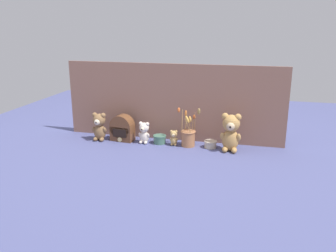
{
  "coord_description": "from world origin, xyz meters",
  "views": [
    {
      "loc": [
        0.66,
        -2.62,
        0.95
      ],
      "look_at": [
        0.0,
        0.02,
        0.16
      ],
      "focal_mm": 38.0,
      "sensor_mm": 36.0,
      "label": 1
    }
  ],
  "objects_px": {
    "flower_vase": "(188,136)",
    "vintage_radio": "(122,129)",
    "teddy_bear_tiny": "(174,137)",
    "decorative_tin_short": "(210,144)",
    "teddy_bear_large": "(231,132)",
    "teddy_bear_small": "(144,132)",
    "decorative_tin_tall": "(160,139)",
    "teddy_bear_medium": "(99,126)"
  },
  "relations": [
    {
      "from": "teddy_bear_medium",
      "to": "decorative_tin_short",
      "type": "height_order",
      "value": "teddy_bear_medium"
    },
    {
      "from": "teddy_bear_tiny",
      "to": "decorative_tin_tall",
      "type": "xyz_separation_m",
      "value": [
        -0.12,
        0.02,
        -0.03
      ]
    },
    {
      "from": "teddy_bear_medium",
      "to": "decorative_tin_short",
      "type": "distance_m",
      "value": 0.93
    },
    {
      "from": "teddy_bear_medium",
      "to": "decorative_tin_tall",
      "type": "distance_m",
      "value": 0.52
    },
    {
      "from": "teddy_bear_tiny",
      "to": "decorative_tin_short",
      "type": "distance_m",
      "value": 0.3
    },
    {
      "from": "teddy_bear_large",
      "to": "decorative_tin_tall",
      "type": "distance_m",
      "value": 0.59
    },
    {
      "from": "teddy_bear_tiny",
      "to": "decorative_tin_tall",
      "type": "bearing_deg",
      "value": 172.7
    },
    {
      "from": "teddy_bear_small",
      "to": "decorative_tin_short",
      "type": "relative_size",
      "value": 1.8
    },
    {
      "from": "teddy_bear_small",
      "to": "decorative_tin_tall",
      "type": "distance_m",
      "value": 0.14
    },
    {
      "from": "teddy_bear_large",
      "to": "vintage_radio",
      "type": "height_order",
      "value": "teddy_bear_large"
    },
    {
      "from": "teddy_bear_tiny",
      "to": "flower_vase",
      "type": "xyz_separation_m",
      "value": [
        0.12,
        0.01,
        0.02
      ]
    },
    {
      "from": "flower_vase",
      "to": "decorative_tin_tall",
      "type": "bearing_deg",
      "value": 177.78
    },
    {
      "from": "teddy_bear_large",
      "to": "teddy_bear_small",
      "type": "xyz_separation_m",
      "value": [
        -0.7,
        0.02,
        -0.06
      ]
    },
    {
      "from": "flower_vase",
      "to": "vintage_radio",
      "type": "distance_m",
      "value": 0.56
    },
    {
      "from": "teddy_bear_medium",
      "to": "teddy_bear_small",
      "type": "relative_size",
      "value": 1.32
    },
    {
      "from": "teddy_bear_large",
      "to": "flower_vase",
      "type": "xyz_separation_m",
      "value": [
        -0.33,
        0.04,
        -0.07
      ]
    },
    {
      "from": "teddy_bear_medium",
      "to": "decorative_tin_short",
      "type": "bearing_deg",
      "value": 2.29
    },
    {
      "from": "teddy_bear_large",
      "to": "decorative_tin_short",
      "type": "distance_m",
      "value": 0.2
    },
    {
      "from": "teddy_bear_large",
      "to": "teddy_bear_small",
      "type": "bearing_deg",
      "value": 178.28
    },
    {
      "from": "teddy_bear_large",
      "to": "decorative_tin_tall",
      "type": "height_order",
      "value": "teddy_bear_large"
    },
    {
      "from": "vintage_radio",
      "to": "teddy_bear_large",
      "type": "bearing_deg",
      "value": -2.86
    },
    {
      "from": "flower_vase",
      "to": "decorative_tin_short",
      "type": "bearing_deg",
      "value": 1.07
    },
    {
      "from": "decorative_tin_tall",
      "to": "vintage_radio",
      "type": "bearing_deg",
      "value": -179.68
    },
    {
      "from": "vintage_radio",
      "to": "decorative_tin_tall",
      "type": "xyz_separation_m",
      "value": [
        0.32,
        0.0,
        -0.07
      ]
    },
    {
      "from": "teddy_bear_tiny",
      "to": "flower_vase",
      "type": "bearing_deg",
      "value": 3.16
    },
    {
      "from": "vintage_radio",
      "to": "decorative_tin_short",
      "type": "distance_m",
      "value": 0.74
    },
    {
      "from": "teddy_bear_small",
      "to": "vintage_radio",
      "type": "height_order",
      "value": "vintage_radio"
    },
    {
      "from": "teddy_bear_medium",
      "to": "decorative_tin_tall",
      "type": "bearing_deg",
      "value": 4.84
    },
    {
      "from": "teddy_bear_small",
      "to": "vintage_radio",
      "type": "relative_size",
      "value": 0.82
    },
    {
      "from": "teddy_bear_medium",
      "to": "teddy_bear_small",
      "type": "height_order",
      "value": "teddy_bear_medium"
    },
    {
      "from": "teddy_bear_large",
      "to": "teddy_bear_small",
      "type": "height_order",
      "value": "teddy_bear_large"
    },
    {
      "from": "decorative_tin_tall",
      "to": "flower_vase",
      "type": "bearing_deg",
      "value": -2.22
    },
    {
      "from": "vintage_radio",
      "to": "decorative_tin_short",
      "type": "bearing_deg",
      "value": -0.32
    },
    {
      "from": "teddy_bear_medium",
      "to": "decorative_tin_short",
      "type": "relative_size",
      "value": 2.37
    },
    {
      "from": "teddy_bear_large",
      "to": "flower_vase",
      "type": "height_order",
      "value": "flower_vase"
    },
    {
      "from": "flower_vase",
      "to": "vintage_radio",
      "type": "height_order",
      "value": "flower_vase"
    },
    {
      "from": "flower_vase",
      "to": "decorative_tin_short",
      "type": "height_order",
      "value": "flower_vase"
    },
    {
      "from": "decorative_tin_tall",
      "to": "teddy_bear_tiny",
      "type": "bearing_deg",
      "value": -7.3
    },
    {
      "from": "flower_vase",
      "to": "decorative_tin_tall",
      "type": "xyz_separation_m",
      "value": [
        -0.24,
        0.01,
        -0.05
      ]
    },
    {
      "from": "decorative_tin_short",
      "to": "teddy_bear_medium",
      "type": "bearing_deg",
      "value": -177.71
    },
    {
      "from": "teddy_bear_tiny",
      "to": "vintage_radio",
      "type": "distance_m",
      "value": 0.45
    },
    {
      "from": "teddy_bear_tiny",
      "to": "flower_vase",
      "type": "height_order",
      "value": "flower_vase"
    }
  ]
}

